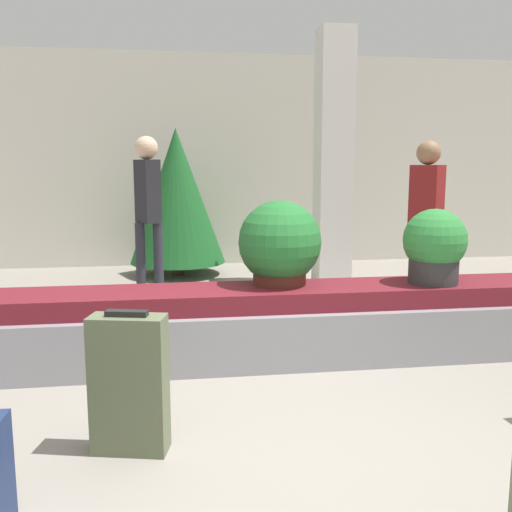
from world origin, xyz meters
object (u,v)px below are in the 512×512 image
Objects in this scene: potted_plant_0 at (280,245)px; traveler_0 at (148,201)px; suitcase_2 at (129,384)px; traveler_1 at (426,209)px; pillar at (333,160)px; potted_plant_1 at (435,246)px; decorated_tree at (177,196)px.

potted_plant_0 is 2.39m from traveler_0.
suitcase_2 is 4.01m from traveler_1.
pillar is 1.73× the size of traveler_0.
traveler_1 reaches higher than potted_plant_1.
traveler_0 is 1.52m from decorated_tree.
traveler_1 is (1.79, 1.23, 0.18)m from potted_plant_0.
potted_plant_0 reaches higher than potted_plant_1.
potted_plant_1 is at bearing -6.81° from potted_plant_0.
potted_plant_0 is at bearing 0.07° from traveler_0.
traveler_0 reaches higher than potted_plant_1.
pillar is 2.22m from decorated_tree.
potted_plant_1 is at bearing -56.30° from traveler_1.
potted_plant_0 is (1.09, 1.47, 0.52)m from suitcase_2.
pillar is 4.11× the size of suitcase_2.
potted_plant_1 is (1.24, -0.15, -0.02)m from potted_plant_0.
traveler_0 is (-0.02, 3.58, 0.75)m from suitcase_2.
potted_plant_1 is 3.26m from traveler_0.
traveler_1 is (0.60, -1.46, -0.52)m from pillar.
potted_plant_0 is 2.18m from traveler_1.
suitcase_2 is 3.66m from traveler_0.
suitcase_2 is 1.16× the size of potted_plant_0.
decorated_tree reaches higher than potted_plant_0.
traveler_1 is (2.88, 2.70, 0.70)m from suitcase_2.
traveler_0 is (-2.31, -0.57, -0.47)m from pillar.
traveler_1 is at bearing 56.13° from suitcase_2.
traveler_1 is at bearing 34.42° from potted_plant_0.
traveler_0 is (-2.35, 2.26, 0.25)m from potted_plant_1.
suitcase_2 is 5.12m from decorated_tree.
traveler_1 is at bearing 68.04° from potted_plant_1.
pillar is 1.57× the size of decorated_tree.
traveler_0 reaches higher than traveler_1.
potted_plant_1 is at bearing 18.43° from traveler_0.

